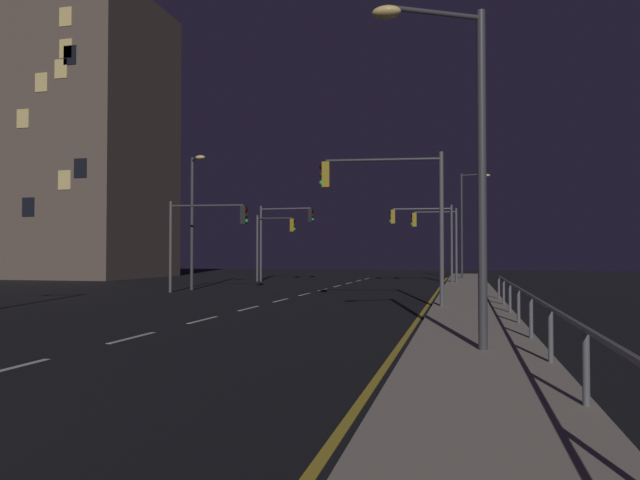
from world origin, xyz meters
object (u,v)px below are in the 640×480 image
at_px(traffic_light_far_center, 206,227).
at_px(street_lamp_median, 194,210).
at_px(traffic_light_overhead_east, 436,231).
at_px(building_distant, 72,141).
at_px(traffic_light_mid_left, 274,235).
at_px(street_lamp_across_street, 466,216).
at_px(traffic_light_mid_right, 424,227).
at_px(traffic_light_near_right, 283,228).
at_px(traffic_light_far_right, 388,197).
at_px(street_lamp_far_end, 463,140).

relative_size(traffic_light_far_center, street_lamp_median, 0.64).
distance_m(traffic_light_overhead_east, building_distant, 33.44).
distance_m(street_lamp_median, building_distant, 25.47).
height_order(traffic_light_mid_left, building_distant, building_distant).
bearing_deg(street_lamp_across_street, traffic_light_far_center, -124.29).
bearing_deg(building_distant, street_lamp_across_street, 4.96).
height_order(traffic_light_overhead_east, street_lamp_median, street_lamp_median).
relative_size(traffic_light_mid_left, street_lamp_across_street, 0.59).
relative_size(street_lamp_median, street_lamp_across_street, 0.90).
height_order(traffic_light_mid_right, traffic_light_near_right, traffic_light_near_right).
xyz_separation_m(traffic_light_overhead_east, traffic_light_mid_left, (-11.86, 0.51, -0.21)).
xyz_separation_m(street_lamp_median, building_distant, (-19.07, 15.07, 7.61)).
relative_size(traffic_light_far_right, traffic_light_mid_right, 1.07).
height_order(traffic_light_mid_left, street_lamp_median, street_lamp_median).
bearing_deg(street_lamp_median, traffic_light_mid_left, 84.25).
bearing_deg(traffic_light_far_right, building_distant, 142.42).
bearing_deg(traffic_light_far_center, building_distant, 140.82).
distance_m(traffic_light_mid_right, street_lamp_across_street, 8.25).
relative_size(traffic_light_far_right, street_lamp_median, 0.75).
height_order(traffic_light_far_center, traffic_light_mid_left, traffic_light_mid_left).
height_order(traffic_light_far_center, traffic_light_overhead_east, traffic_light_overhead_east).
bearing_deg(traffic_light_mid_right, traffic_light_far_center, -131.28).
distance_m(traffic_light_near_right, street_lamp_median, 11.41).
bearing_deg(traffic_light_overhead_east, traffic_light_near_right, 176.97).
bearing_deg(traffic_light_mid_left, traffic_light_far_center, -88.15).
distance_m(traffic_light_mid_left, street_lamp_median, 11.28).
relative_size(traffic_light_mid_left, traffic_light_mid_right, 0.94).
bearing_deg(street_lamp_across_street, traffic_light_near_right, -152.85).
relative_size(traffic_light_near_right, street_lamp_median, 0.75).
bearing_deg(street_lamp_far_end, street_lamp_median, 128.34).
relative_size(traffic_light_far_right, building_distant, 0.23).
relative_size(traffic_light_far_right, traffic_light_near_right, 0.99).
relative_size(traffic_light_mid_right, traffic_light_near_right, 0.93).
bearing_deg(traffic_light_far_right, street_lamp_median, 143.62).
height_order(traffic_light_far_right, traffic_light_mid_left, traffic_light_far_right).
bearing_deg(traffic_light_mid_right, traffic_light_mid_left, 175.91).
xyz_separation_m(traffic_light_mid_left, street_lamp_far_end, (13.65, -29.86, 0.82)).
height_order(traffic_light_overhead_east, street_lamp_far_end, street_lamp_far_end).
distance_m(traffic_light_mid_right, building_distant, 32.65).
relative_size(traffic_light_overhead_east, building_distant, 0.21).
bearing_deg(street_lamp_far_end, traffic_light_far_center, 127.98).
xyz_separation_m(street_lamp_far_end, street_lamp_median, (-14.78, 18.69, 0.25)).
xyz_separation_m(street_lamp_far_end, street_lamp_across_street, (0.23, 36.71, 0.86)).
distance_m(traffic_light_far_center, traffic_light_mid_right, 16.12).
relative_size(traffic_light_far_center, street_lamp_across_street, 0.58).
distance_m(traffic_light_overhead_east, street_lamp_median, 16.82).
bearing_deg(traffic_light_overhead_east, street_lamp_median, -140.61).
xyz_separation_m(traffic_light_near_right, street_lamp_median, (-1.80, -11.25, 0.53)).
distance_m(traffic_light_near_right, street_lamp_across_street, 14.89).
bearing_deg(traffic_light_mid_right, street_lamp_far_end, -84.88).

